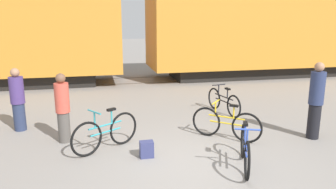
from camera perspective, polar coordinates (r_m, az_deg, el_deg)
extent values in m
plane|color=gray|center=(6.60, 4.31, -11.98)|extent=(80.00, 80.00, 0.00)
cube|color=black|center=(17.71, 19.92, 4.19)|extent=(11.72, 2.31, 0.55)
cube|color=#C67F28|center=(17.54, 20.42, 10.43)|extent=(13.95, 3.07, 3.32)
cube|color=#4C4238|center=(14.44, -5.24, 1.96)|extent=(41.29, 0.07, 0.01)
cube|color=#4C4238|center=(15.84, -5.90, 2.95)|extent=(41.29, 0.07, 0.01)
torus|color=black|center=(7.00, -13.99, -7.56)|extent=(0.65, 0.45, 0.75)
torus|color=black|center=(7.50, -7.76, -5.85)|extent=(0.65, 0.45, 0.75)
cylinder|color=teal|center=(7.18, -10.83, -5.25)|extent=(0.72, 0.49, 0.04)
cylinder|color=teal|center=(7.23, -10.78, -6.43)|extent=(0.66, 0.45, 0.04)
cylinder|color=teal|center=(7.22, -9.79, -3.79)|extent=(0.04, 0.04, 0.31)
cube|color=black|center=(7.18, -9.84, -2.59)|extent=(0.21, 0.18, 0.05)
cylinder|color=teal|center=(6.99, -12.66, -4.35)|extent=(0.04, 0.04, 0.35)
cylinder|color=teal|center=(6.94, -12.73, -2.98)|extent=(0.28, 0.40, 0.03)
torus|color=black|center=(8.00, 6.68, -4.70)|extent=(0.58, 0.50, 0.72)
torus|color=black|center=(7.72, 13.57, -5.67)|extent=(0.58, 0.50, 0.72)
cylinder|color=gold|center=(7.79, 10.11, -3.90)|extent=(0.69, 0.59, 0.04)
cylinder|color=gold|center=(7.84, 10.07, -4.95)|extent=(0.63, 0.54, 0.04)
cylinder|color=gold|center=(7.70, 11.39, -3.00)|extent=(0.04, 0.04, 0.30)
cube|color=black|center=(7.66, 11.44, -1.92)|extent=(0.20, 0.19, 0.05)
cylinder|color=gold|center=(7.83, 8.27, -2.48)|extent=(0.04, 0.04, 0.33)
cylinder|color=gold|center=(7.79, 8.31, -1.30)|extent=(0.32, 0.37, 0.03)
torus|color=black|center=(10.40, 8.04, -0.67)|extent=(0.18, 0.67, 0.67)
torus|color=black|center=(9.56, 11.39, -2.05)|extent=(0.18, 0.67, 0.67)
cylinder|color=black|center=(9.93, 9.68, -0.38)|extent=(0.22, 0.92, 0.04)
cylinder|color=black|center=(9.97, 9.65, -1.16)|extent=(0.20, 0.84, 0.04)
cylinder|color=black|center=(9.75, 10.31, 0.18)|extent=(0.04, 0.04, 0.28)
cube|color=black|center=(9.72, 10.34, 0.98)|extent=(0.12, 0.21, 0.05)
cylinder|color=black|center=(10.14, 8.81, 0.82)|extent=(0.04, 0.04, 0.31)
cylinder|color=black|center=(10.11, 8.84, 1.68)|extent=(0.46, 0.12, 0.03)
torus|color=black|center=(6.04, 13.62, -11.15)|extent=(0.30, 0.68, 0.70)
torus|color=black|center=(6.92, 12.95, -7.91)|extent=(0.30, 0.68, 0.70)
cylinder|color=#3351B7|center=(6.41, 13.34, -7.94)|extent=(0.33, 0.80, 0.04)
cylinder|color=#3351B7|center=(6.47, 13.27, -9.15)|extent=(0.31, 0.73, 0.04)
cylinder|color=#3351B7|center=(6.52, 13.29, -6.20)|extent=(0.04, 0.04, 0.29)
cube|color=black|center=(6.47, 13.36, -4.98)|extent=(0.15, 0.22, 0.05)
cylinder|color=#3351B7|center=(6.11, 13.62, -7.39)|extent=(0.04, 0.04, 0.33)
cylinder|color=#3351B7|center=(6.06, 13.70, -5.94)|extent=(0.44, 0.19, 0.03)
cylinder|color=#514C47|center=(7.94, -17.64, -5.41)|extent=(0.27, 0.27, 0.71)
cylinder|color=#CC4C3D|center=(7.76, -17.99, -0.54)|extent=(0.32, 0.32, 0.68)
sphere|color=brown|center=(7.67, -18.23, 2.71)|extent=(0.22, 0.22, 0.22)
cylinder|color=#283351|center=(9.16, -24.44, -3.54)|extent=(0.29, 0.29, 0.71)
cylinder|color=#473370|center=(9.00, -24.85, 0.69)|extent=(0.35, 0.35, 0.67)
sphere|color=#A37556|center=(8.92, -25.13, 3.49)|extent=(0.22, 0.22, 0.22)
cylinder|color=black|center=(8.51, 24.04, -4.27)|extent=(0.29, 0.29, 0.84)
cylinder|color=navy|center=(8.32, 24.55, 1.02)|extent=(0.34, 0.34, 0.77)
sphere|color=#A37556|center=(8.24, 24.88, 4.37)|extent=(0.22, 0.22, 0.22)
cube|color=navy|center=(6.84, -3.74, -9.50)|extent=(0.28, 0.20, 0.34)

